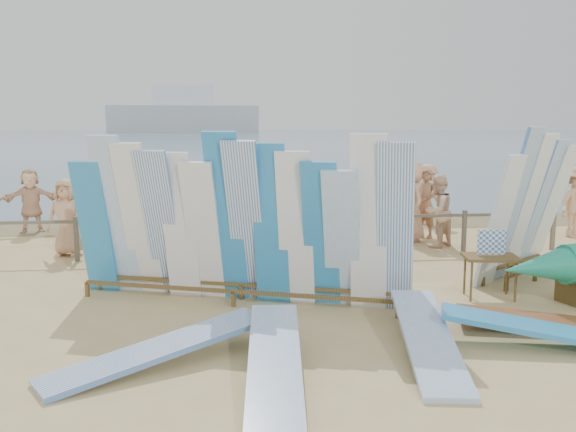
{
  "coord_description": "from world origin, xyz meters",
  "views": [
    {
      "loc": [
        -1.13,
        -9.26,
        2.72
      ],
      "look_at": [
        0.09,
        1.8,
        1.03
      ],
      "focal_mm": 38.0,
      "sensor_mm": 36.0,
      "label": 1
    }
  ],
  "objects": [
    {
      "name": "ground",
      "position": [
        0.0,
        0.0,
        0.0
      ],
      "size": [
        160.0,
        160.0,
        0.0
      ],
      "primitive_type": "plane",
      "color": "tan",
      "rests_on": "ground"
    },
    {
      "name": "ocean",
      "position": [
        0.0,
        128.0,
        0.0
      ],
      "size": [
        320.0,
        240.0,
        0.02
      ],
      "primitive_type": "cube",
      "color": "slate",
      "rests_on": "ground"
    },
    {
      "name": "wet_sand_strip",
      "position": [
        0.0,
        7.2,
        0.0
      ],
      "size": [
        40.0,
        2.6,
        0.01
      ],
      "primitive_type": "cube",
      "color": "olive",
      "rests_on": "ground"
    },
    {
      "name": "distant_ship",
      "position": [
        -12.0,
        180.0,
        5.31
      ],
      "size": [
        45.0,
        8.0,
        14.0
      ],
      "color": "#999EA3",
      "rests_on": "ocean"
    },
    {
      "name": "fence",
      "position": [
        0.0,
        3.0,
        0.63
      ],
      "size": [
        12.08,
        0.08,
        0.9
      ],
      "color": "#655C4C",
      "rests_on": "ground"
    },
    {
      "name": "main_surfboard_rack",
      "position": [
        -0.9,
        -0.21,
        1.17
      ],
      "size": [
        5.13,
        2.26,
        2.62
      ],
      "rotation": [
        0.0,
        0.0,
        -0.34
      ],
      "color": "brown",
      "rests_on": "ground"
    },
    {
      "name": "side_surfboard_rack",
      "position": [
        4.16,
        0.7,
        1.2
      ],
      "size": [
        2.28,
        1.88,
        2.67
      ],
      "rotation": [
        0.0,
        0.0,
        0.61
      ],
      "color": "brown",
      "rests_on": "ground"
    },
    {
      "name": "vendor_table",
      "position": [
        3.04,
        -0.37,
        0.36
      ],
      "size": [
        0.9,
        0.7,
        1.09
      ],
      "rotation": [
        0.0,
        0.0,
        -0.15
      ],
      "color": "brown",
      "rests_on": "ground"
    },
    {
      "name": "flat_board_b",
      "position": [
        1.29,
        -2.54,
        0.0
      ],
      "size": [
        0.97,
        2.74,
        0.41
      ],
      "primitive_type": "cube",
      "rotation": [
        0.13,
        0.0,
        -0.16
      ],
      "color": "#8EB3E3",
      "rests_on": "ground"
    },
    {
      "name": "flat_board_d",
      "position": [
        2.89,
        -2.53,
        0.0
      ],
      "size": [
        2.72,
        1.39,
        0.42
      ],
      "primitive_type": "cube",
      "rotation": [
        0.13,
        0.0,
        1.24
      ],
      "color": "#2882C8",
      "rests_on": "ground"
    },
    {
      "name": "flat_board_c",
      "position": [
        3.34,
        -1.95,
        0.0
      ],
      "size": [
        2.75,
        1.33,
        0.22
      ],
      "primitive_type": "cube",
      "rotation": [
        0.05,
        0.0,
        1.27
      ],
      "color": "brown",
      "rests_on": "ground"
    },
    {
      "name": "flat_board_a",
      "position": [
        -0.6,
        -3.14,
        0.0
      ],
      "size": [
        0.79,
        2.72,
        0.44
      ],
      "primitive_type": "cube",
      "rotation": [
        0.14,
        0.0,
        -0.09
      ],
      "color": "#8EB3E3",
      "rests_on": "ground"
    },
    {
      "name": "flat_board_e",
      "position": [
        -1.87,
        -2.52,
        0.0
      ],
      "size": [
        2.6,
        1.86,
        0.35
      ],
      "primitive_type": "cube",
      "rotation": [
        0.11,
        0.0,
        -1.03
      ],
      "color": "white",
      "rests_on": "ground"
    },
    {
      "name": "beach_chair_left",
      "position": [
        0.12,
        3.71,
        0.22
      ],
      "size": [
        0.59,
        0.6,
        0.77
      ],
      "rotation": [
        0.0,
        0.0,
        0.23
      ],
      "color": "#B41813",
      "rests_on": "ground"
    },
    {
      "name": "beach_chair_right",
      "position": [
        0.77,
        3.75,
        0.28
      ],
      "size": [
        0.77,
        0.79,
        0.97
      ],
      "rotation": [
        0.0,
        0.0,
        0.29
      ],
      "color": "#B41813",
      "rests_on": "ground"
    },
    {
      "name": "stroller",
      "position": [
        2.3,
        4.28,
        0.43
      ],
      "size": [
        0.82,
        0.94,
        1.08
      ],
      "rotation": [
        0.0,
        0.0,
        -0.43
      ],
      "color": "#B41813",
      "rests_on": "ground"
    },
    {
      "name": "beachgoer_11",
      "position": [
        -5.89,
        6.54,
        0.81
      ],
      "size": [
        1.57,
        0.86,
        1.62
      ],
      "primitive_type": "imported",
      "rotation": [
        0.0,
        0.0,
        0.26
      ],
      "color": "beige",
      "rests_on": "ground"
    },
    {
      "name": "beachgoer_3",
      "position": [
        -0.14,
        6.55,
        0.77
      ],
      "size": [
        1.06,
        0.65,
        1.54
      ],
      "primitive_type": "imported",
      "rotation": [
        0.0,
        0.0,
        0.26
      ],
      "color": "tan",
      "rests_on": "ground"
    },
    {
      "name": "beachgoer_extra_0",
      "position": [
        7.34,
        4.36,
        0.85
      ],
      "size": [
        1.19,
        0.9,
        1.71
      ],
      "primitive_type": "imported",
      "rotation": [
        0.0,
        0.0,
        0.46
      ],
      "color": "tan",
      "rests_on": "ground"
    },
    {
      "name": "beachgoer_0",
      "position": [
        -4.32,
        3.6,
        0.8
      ],
      "size": [
        0.82,
        0.46,
        1.6
      ],
      "primitive_type": "imported",
      "rotation": [
        0.0,
        0.0,
        6.18
      ],
      "color": "tan",
      "rests_on": "ground"
    },
    {
      "name": "beachgoer_9",
      "position": [
        4.42,
        6.6,
        0.82
      ],
      "size": [
        1.09,
        1.02,
        1.64
      ],
      "primitive_type": "imported",
      "rotation": [
        0.0,
        0.0,
        0.7
      ],
      "color": "tan",
      "rests_on": "ground"
    },
    {
      "name": "beachgoer_7",
      "position": [
        3.74,
        4.73,
        0.83
      ],
      "size": [
        0.66,
        0.67,
        1.66
      ],
      "primitive_type": "imported",
      "rotation": [
        0.0,
        0.0,
        5.46
      ],
      "color": "#8C6042",
      "rests_on": "ground"
    },
    {
      "name": "beachgoer_6",
      "position": [
        3.26,
        4.33,
        0.94
      ],
      "size": [
        0.56,
        0.97,
        1.89
      ],
      "primitive_type": "imported",
      "rotation": [
        0.0,
        0.0,
        4.85
      ],
      "color": "tan",
      "rests_on": "ground"
    },
    {
      "name": "beachgoer_2",
      "position": [
        -1.02,
        3.6,
        0.93
      ],
      "size": [
        0.67,
        0.99,
        1.87
      ],
      "primitive_type": "imported",
      "rotation": [
        0.0,
        0.0,
        1.3
      ],
      "color": "beige",
      "rests_on": "ground"
    },
    {
      "name": "beachgoer_extra_1",
      "position": [
        -4.34,
        6.07,
        0.86
      ],
      "size": [
        1.07,
        0.94,
        1.72
      ],
      "primitive_type": "imported",
      "rotation": [
        0.0,
        0.0,
        3.77
      ],
      "color": "#8C6042",
      "rests_on": "ground"
    },
    {
      "name": "beachgoer_4",
      "position": [
        0.0,
        4.08,
        0.8
      ],
      "size": [
        0.95,
        0.46,
        1.59
      ],
      "primitive_type": "imported",
      "rotation": [
        0.0,
        0.0,
        3.2
      ],
      "color": "#8C6042",
      "rests_on": "ground"
    },
    {
      "name": "beachgoer_10",
      "position": [
        5.82,
        4.88,
        0.8
      ],
      "size": [
        0.78,
        1.03,
        1.61
      ],
      "primitive_type": "imported",
      "rotation": [
        0.0,
        0.0,
        1.12
      ],
      "color": "#8C6042",
      "rests_on": "ground"
    },
    {
      "name": "beachgoer_8",
      "position": [
        3.62,
        3.6,
        0.8
      ],
      "size": [
        0.85,
        0.74,
        1.59
      ],
      "primitive_type": "imported",
      "rotation": [
        0.0,
        0.0,
        3.73
      ],
      "color": "beige",
      "rests_on": "ground"
    },
    {
      "name": "beachgoer_5",
      "position": [
        0.27,
        6.5,
        0.91
      ],
      "size": [
        1.65,
        1.5,
        1.82
      ],
      "primitive_type": "imported",
      "rotation": [
        0.0,
        0.0,
        5.59
      ],
      "color": "beige",
      "rests_on": "ground"
    },
    {
      "name": "beachgoer_1",
      "position": [
        -3.29,
        4.15,
        0.87
      ],
      "size": [
        0.67,
        0.42,
        1.74
      ],
      "primitive_type": "imported",
      "rotation": [
        0.0,
        0.0,
        6.16
      ],
      "color": "#8C6042",
      "rests_on": "ground"
    }
  ]
}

